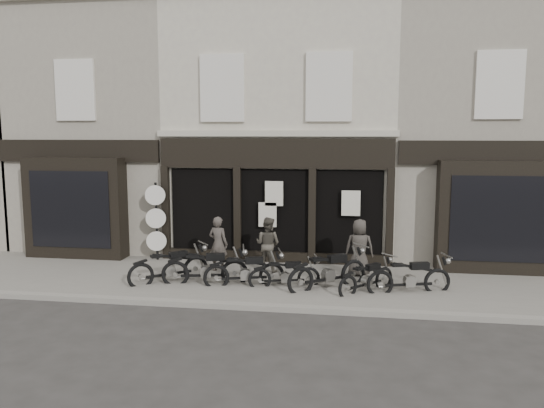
# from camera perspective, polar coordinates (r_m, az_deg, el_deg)

# --- Properties ---
(ground_plane) EXTENTS (90.00, 90.00, 0.00)m
(ground_plane) POSITION_cam_1_polar(r_m,az_deg,el_deg) (13.72, -1.48, -9.57)
(ground_plane) COLOR #2D2B28
(ground_plane) RESTS_ON ground
(pavement) EXTENTS (30.00, 4.20, 0.12)m
(pavement) POSITION_cam_1_polar(r_m,az_deg,el_deg) (14.56, -0.86, -8.31)
(pavement) COLOR slate
(pavement) RESTS_ON ground_plane
(kerb) EXTENTS (30.00, 0.25, 0.13)m
(kerb) POSITION_cam_1_polar(r_m,az_deg,el_deg) (12.53, -2.49, -10.96)
(kerb) COLOR gray
(kerb) RESTS_ON ground_plane
(central_building) EXTENTS (7.30, 6.22, 8.34)m
(central_building) POSITION_cam_1_polar(r_m,az_deg,el_deg) (19.00, 1.60, 7.70)
(central_building) COLOR beige
(central_building) RESTS_ON ground
(neighbour_left) EXTENTS (5.60, 6.73, 8.34)m
(neighbour_left) POSITION_cam_1_polar(r_m,az_deg,el_deg) (20.69, -16.30, 7.28)
(neighbour_left) COLOR gray
(neighbour_left) RESTS_ON ground
(neighbour_right) EXTENTS (5.60, 6.73, 8.34)m
(neighbour_right) POSITION_cam_1_polar(r_m,az_deg,el_deg) (19.24, 20.86, 7.08)
(neighbour_right) COLOR gray
(neighbour_right) RESTS_ON ground
(motorcycle_0) EXTENTS (1.89, 1.63, 1.08)m
(motorcycle_0) POSITION_cam_1_polar(r_m,az_deg,el_deg) (14.56, -10.93, -6.94)
(motorcycle_0) COLOR black
(motorcycle_0) RESTS_ON ground
(motorcycle_1) EXTENTS (2.26, 0.84, 1.10)m
(motorcycle_1) POSITION_cam_1_polar(r_m,az_deg,el_deg) (14.24, -7.09, -7.16)
(motorcycle_1) COLOR black
(motorcycle_1) RESTS_ON ground
(motorcycle_2) EXTENTS (2.07, 0.90, 1.02)m
(motorcycle_2) POSITION_cam_1_polar(r_m,az_deg,el_deg) (13.99, -2.89, -7.51)
(motorcycle_2) COLOR black
(motorcycle_2) RESTS_ON ground
(motorcycle_3) EXTENTS (1.85, 0.74, 0.90)m
(motorcycle_3) POSITION_cam_1_polar(r_m,az_deg,el_deg) (13.89, 1.44, -7.82)
(motorcycle_3) COLOR black
(motorcycle_3) RESTS_ON ground
(motorcycle_4) EXTENTS (2.04, 1.66, 1.14)m
(motorcycle_4) POSITION_cam_1_polar(r_m,az_deg,el_deg) (13.82, 6.10, -7.53)
(motorcycle_4) COLOR black
(motorcycle_4) RESTS_ON ground
(motorcycle_5) EXTENTS (1.51, 1.53, 0.92)m
(motorcycle_5) POSITION_cam_1_polar(r_m,az_deg,el_deg) (13.73, 10.19, -8.09)
(motorcycle_5) COLOR black
(motorcycle_5) RESTS_ON ground
(motorcycle_6) EXTENTS (2.13, 0.89, 1.04)m
(motorcycle_6) POSITION_cam_1_polar(r_m,az_deg,el_deg) (13.81, 14.62, -7.93)
(motorcycle_6) COLOR black
(motorcycle_6) RESTS_ON ground
(man_left) EXTENTS (0.66, 0.52, 1.59)m
(man_left) POSITION_cam_1_polar(r_m,az_deg,el_deg) (15.24, -5.81, -4.30)
(man_left) COLOR #423C37
(man_left) RESTS_ON pavement
(man_centre) EXTENTS (0.91, 0.81, 1.56)m
(man_centre) POSITION_cam_1_polar(r_m,az_deg,el_deg) (15.23, -0.46, -4.34)
(man_centre) COLOR #464138
(man_centre) RESTS_ON pavement
(man_right) EXTENTS (0.78, 0.52, 1.60)m
(man_right) POSITION_cam_1_polar(r_m,az_deg,el_deg) (14.89, 9.38, -4.65)
(man_right) COLOR #39342F
(man_right) RESTS_ON pavement
(advert_sign_post) EXTENTS (0.60, 0.40, 2.55)m
(advert_sign_post) POSITION_cam_1_polar(r_m,az_deg,el_deg) (16.86, -12.33, -2.16)
(advert_sign_post) COLOR black
(advert_sign_post) RESTS_ON ground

